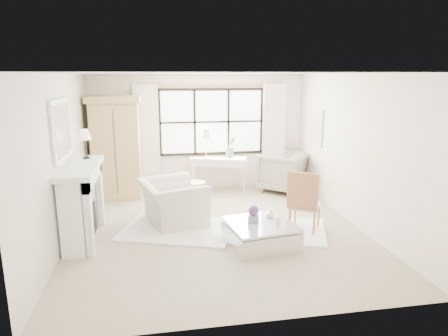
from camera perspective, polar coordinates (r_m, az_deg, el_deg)
The scene contains 32 objects.
floor at distance 7.14m, azimuth -0.94°, elevation -8.84°, with size 5.50×5.50×0.00m, color tan.
ceiling at distance 6.62m, azimuth -1.03°, elevation 13.38°, with size 5.50×5.50×0.00m, color white.
wall_back at distance 9.44m, azimuth -3.59°, elevation 5.07°, with size 5.00×5.00×0.00m, color white.
wall_front at distance 4.14m, azimuth 4.98°, elevation -5.52°, with size 5.00×5.00×0.00m, color silver.
wall_left at distance 6.83m, azimuth -22.17°, elevation 1.00°, with size 5.50×5.50×0.00m, color beige.
wall_right at distance 7.55m, azimuth 18.14°, elevation 2.40°, with size 5.50×5.50×0.00m, color white.
window_pane at distance 9.43m, azimuth -1.78°, elevation 6.61°, with size 2.40×0.02×1.50m, color white.
window_frame at distance 9.42m, azimuth -1.77°, elevation 6.60°, with size 2.50×0.04×1.50m, color black, non-canonical shape.
curtain_rod at distance 9.31m, azimuth -1.76°, elevation 11.90°, with size 0.04×0.04×3.30m, color #B4853E.
curtain_left at distance 9.30m, azimuth -10.89°, elevation 4.02°, with size 0.55×0.10×2.47m, color silver.
curtain_right at distance 9.72m, azimuth 7.12°, elevation 4.54°, with size 0.55×0.10×2.47m, color white.
fireplace at distance 6.96m, azimuth -19.85°, elevation -4.58°, with size 0.58×1.66×1.26m.
mirror_frame at distance 6.75m, azimuth -22.28°, elevation 5.08°, with size 0.05×1.15×0.95m, color white.
mirror_glass at distance 6.74m, azimuth -22.03°, elevation 5.10°, with size 0.02×1.00×0.80m, color silver.
art_frame at distance 9.02m, azimuth 13.03°, elevation 5.66°, with size 0.04×0.62×0.82m, color white.
art_canvas at distance 9.01m, azimuth 12.92°, elevation 5.66°, with size 0.01×0.52×0.72m, color beige.
mantel_lamp at distance 7.25m, azimuth -19.29°, elevation 4.34°, with size 0.22×0.22×0.51m.
armoire at distance 9.02m, azimuth -15.13°, elevation 2.91°, with size 1.13×0.72×2.24m.
console_table at distance 9.38m, azimuth -0.83°, elevation -0.87°, with size 1.38×0.85×0.80m.
console_lamp at distance 9.15m, azimuth -2.59°, elevation 4.87°, with size 0.28×0.28×0.69m.
orchid_plant at distance 9.30m, azimuth 0.96°, elevation 3.05°, with size 0.27×0.21×0.48m, color #5B7850.
side_table at distance 8.36m, azimuth -4.03°, elevation -3.16°, with size 0.40×0.40×0.51m.
rug_left at distance 7.17m, azimuth -6.60°, elevation -8.69°, with size 1.89×1.34×0.03m, color white.
rug_right at distance 7.17m, azimuth 7.48°, elevation -8.73°, with size 1.68×1.26×0.03m, color white.
club_armchair at distance 7.42m, azimuth -7.30°, elevation -4.87°, with size 1.20×1.05×0.78m, color beige.
wingback_chair at distance 9.47m, azimuth 8.44°, elevation -0.51°, with size 0.98×1.01×0.92m, color #A4988B.
french_chair at distance 7.13m, azimuth 11.38°, elevation -6.48°, with size 0.67×0.67×1.08m.
coffee_table at distance 6.50m, azimuth 5.20°, elevation -9.45°, with size 1.14×1.14×0.38m.
planter_box at distance 6.42m, azimuth 4.23°, elevation -7.26°, with size 0.16×0.16×0.12m, color slate.
planter_flowers at distance 6.37m, azimuth 4.25°, elevation -6.07°, with size 0.16×0.16×0.16m, color #4F2B6C.
pillar_candle at distance 6.38m, azimuth 7.71°, elevation -7.46°, with size 0.08×0.08×0.12m, color silver.
coffee_vase at distance 6.66m, azimuth 6.49°, elevation -6.43°, with size 0.14×0.14×0.14m, color silver.
Camera 1 is at (-1.03, -6.54, 2.67)m, focal length 32.00 mm.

